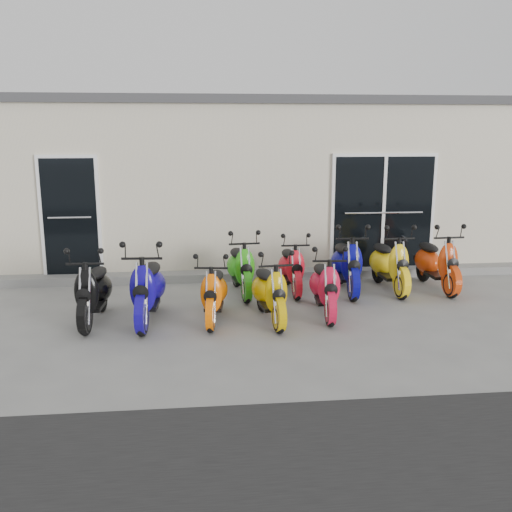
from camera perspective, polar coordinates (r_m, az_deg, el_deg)
The scene contains 16 objects.
ground at distance 8.78m, azimuth 0.41°, elevation -5.63°, with size 80.00×80.00×0.00m, color gray.
building at distance 13.57m, azimuth -2.06°, elevation 7.67°, with size 14.00×6.00×3.20m, color beige.
roof_cap at distance 13.54m, azimuth -2.12°, elevation 14.77°, with size 14.20×6.20×0.16m, color #3F3F42.
front_step at distance 10.69m, azimuth -0.80°, elevation -1.91°, with size 14.00×0.40×0.15m, color gray.
door_left at distance 10.80m, azimuth -18.10°, elevation 4.04°, with size 1.07×0.08×2.22m, color black.
door_right at distance 11.14m, azimuth 12.59°, elevation 4.59°, with size 2.02×0.08×2.22m, color black.
scooter_front_black at distance 8.48m, azimuth -16.02°, elevation -2.60°, with size 0.58×1.60×1.18m, color black, non-canonical shape.
scooter_front_blue at distance 8.31m, azimuth -10.80°, elevation -2.30°, with size 0.63×1.73×1.28m, color #120782, non-canonical shape.
scooter_front_orange_a at distance 8.26m, azimuth -4.24°, elevation -2.91°, with size 0.53×1.46×1.08m, color #FE6603, non-canonical shape.
scooter_front_orange_b at distance 8.21m, azimuth 1.38°, elevation -2.80°, with size 0.56×1.53×1.13m, color #CEA204, non-canonical shape.
scooter_front_red at distance 8.54m, azimuth 6.92°, elevation -2.26°, with size 0.56×1.54×1.13m, color red, non-canonical shape.
scooter_back_green at distance 9.57m, azimuth -1.53°, elevation -0.47°, with size 0.58×1.58×1.17m, color green, non-canonical shape.
scooter_back_red at distance 9.73m, azimuth 3.58°, elevation -0.50°, with size 0.54×1.48×1.09m, color red, non-canonical shape.
scooter_back_blue at distance 9.82m, azimuth 9.08°, elevation -0.07°, with size 0.61×1.69×1.25m, color #08087A, non-canonical shape.
scooter_back_yellow at distance 10.06m, azimuth 13.23°, elevation -0.02°, with size 0.60×1.65×1.22m, color yellow, non-canonical shape.
scooter_back_extra at distance 10.37m, azimuth 17.67°, elevation 0.09°, with size 0.60×1.65×1.22m, color red, non-canonical shape.
Camera 1 is at (-0.94, -8.29, 2.71)m, focal length 40.00 mm.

